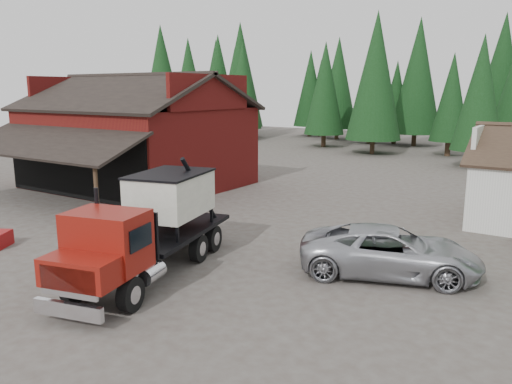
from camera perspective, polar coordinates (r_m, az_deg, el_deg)
The scene contains 8 objects.
ground at distance 19.22m, azimuth -11.67°, elevation -7.24°, with size 120.00×120.00×0.00m, color #483E38.
red_barn at distance 33.18m, azimuth -13.42°, elevation 5.34°, with size 12.80×13.63×7.18m.
conifer_backdrop at distance 56.65m, azimuth 19.73°, elevation 4.71°, with size 76.00×16.00×16.00m, color black, non-canonical shape.
near_pine_a at distance 53.73m, azimuth -7.66°, elevation 11.78°, with size 4.40×4.40×11.40m.
near_pine_b at distance 43.37m, azimuth 24.27°, elevation 10.28°, with size 3.96×3.96×10.40m.
near_pine_d at distance 49.80m, azimuth 13.51°, elevation 12.75°, with size 5.28×5.28×13.40m.
feed_truck at distance 16.99m, azimuth -11.95°, elevation -3.54°, with size 4.16×8.64×3.77m.
silver_car at distance 17.40m, azimuth 15.04°, elevation -6.57°, with size 2.73×5.92×1.64m, color #AEB0B6.
Camera 1 is at (12.94, -12.81, 6.13)m, focal length 35.00 mm.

